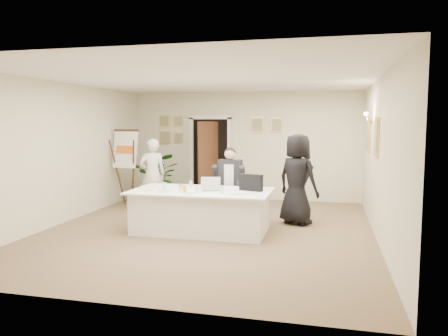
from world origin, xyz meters
TOP-DOWN VIEW (x-y plane):
  - floor at (0.00, 0.00)m, footprint 7.00×7.00m
  - ceiling at (0.00, 0.00)m, footprint 6.00×7.00m
  - wall_back at (0.00, 3.50)m, footprint 6.00×0.10m
  - wall_front at (0.00, -3.50)m, footprint 6.00×0.10m
  - wall_left at (-3.00, 0.00)m, footprint 0.10×7.00m
  - wall_right at (3.00, 0.00)m, footprint 0.10×7.00m
  - doorway at (-0.88, 3.32)m, footprint 1.14×0.86m
  - pictures_back_wall at (-0.80, 3.47)m, footprint 3.40×0.06m
  - pictures_right_wall at (2.97, 1.20)m, footprint 0.06×2.20m
  - wall_sconce at (2.90, 1.20)m, footprint 0.20×0.30m
  - conference_table at (-0.10, -0.15)m, footprint 2.56×1.37m
  - seated_man at (0.19, 0.94)m, footprint 0.68×0.72m
  - flip_chart at (-2.58, 1.97)m, footprint 0.65×0.43m
  - standing_man at (-1.79, 1.60)m, footprint 0.72×0.65m
  - standing_woman at (1.57, 0.90)m, footprint 1.05×0.95m
  - potted_palm at (-2.00, 2.50)m, footprint 1.22×1.08m
  - laptop at (0.10, -0.07)m, footprint 0.43×0.44m
  - laptop_bag at (0.80, 0.00)m, footprint 0.45×0.25m
  - paper_stack at (0.66, -0.42)m, footprint 0.30×0.23m
  - plate_left at (-1.00, -0.43)m, footprint 0.27×0.27m
  - plate_mid at (-0.70, -0.50)m, footprint 0.27×0.27m
  - plate_near at (-0.19, -0.60)m, footprint 0.24×0.24m
  - glass_a at (-0.76, -0.29)m, footprint 0.07×0.07m
  - glass_b at (-0.09, -0.43)m, footprint 0.08×0.08m
  - glass_c at (0.36, -0.44)m, footprint 0.08×0.08m
  - glass_d at (-0.37, 0.07)m, footprint 0.07×0.07m
  - oj_glass at (-0.29, -0.51)m, footprint 0.08×0.08m
  - steel_jug at (-0.44, -0.30)m, footprint 0.11×0.11m

SIDE VIEW (x-z plane):
  - floor at x=0.00m, z-range 0.00..0.00m
  - conference_table at x=-0.10m, z-range 0.01..0.78m
  - potted_palm at x=-2.00m, z-range 0.00..1.27m
  - seated_man at x=0.19m, z-range 0.00..1.52m
  - plate_left at x=-1.00m, z-range 0.78..0.79m
  - plate_mid at x=-0.70m, z-range 0.78..0.79m
  - plate_near at x=-0.19m, z-range 0.78..0.79m
  - paper_stack at x=0.66m, z-range 0.78..0.80m
  - standing_man at x=-1.79m, z-range 0.00..1.64m
  - steel_jug at x=-0.44m, z-range 0.78..0.89m
  - flip_chart at x=-2.58m, z-range -0.07..1.74m
  - oj_glass at x=-0.29m, z-range 0.78..0.91m
  - glass_a at x=-0.76m, z-range 0.77..0.92m
  - glass_b at x=-0.09m, z-range 0.77..0.92m
  - glass_c at x=0.36m, z-range 0.77..0.92m
  - glass_d at x=-0.37m, z-range 0.77..0.92m
  - standing_woman at x=1.57m, z-range 0.00..1.80m
  - laptop at x=0.10m, z-range 0.78..1.05m
  - laptop_bag at x=0.80m, z-range 0.77..1.08m
  - doorway at x=-0.88m, z-range -0.06..2.14m
  - wall_back at x=0.00m, z-range 0.00..2.80m
  - wall_front at x=0.00m, z-range 0.00..2.80m
  - wall_left at x=-3.00m, z-range 0.00..2.80m
  - wall_right at x=3.00m, z-range 0.00..2.80m
  - pictures_right_wall at x=2.97m, z-range 1.35..2.15m
  - pictures_back_wall at x=-0.80m, z-range 1.45..2.25m
  - wall_sconce at x=2.90m, z-range 1.98..2.22m
  - ceiling at x=0.00m, z-range 2.79..2.81m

